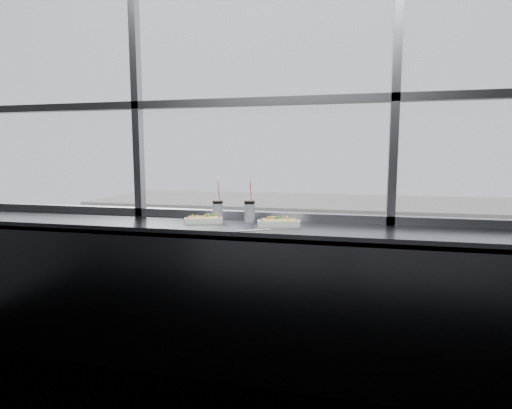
% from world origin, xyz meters
% --- Properties ---
extents(wall_back_lower, '(6.00, 0.00, 6.00)m').
position_xyz_m(wall_back_lower, '(0.00, 1.50, 0.55)').
color(wall_back_lower, black).
rests_on(wall_back_lower, ground).
extents(window_glass, '(6.00, 0.00, 6.00)m').
position_xyz_m(window_glass, '(0.00, 1.52, 2.30)').
color(window_glass, silver).
rests_on(window_glass, ground).
extents(window_mullions, '(6.00, 0.08, 2.40)m').
position_xyz_m(window_mullions, '(0.00, 1.50, 2.30)').
color(window_mullions, gray).
rests_on(window_mullions, ground).
extents(counter, '(6.00, 0.55, 0.06)m').
position_xyz_m(counter, '(0.00, 1.23, 1.07)').
color(counter, slate).
rests_on(counter, ground).
extents(counter_fascia, '(6.00, 0.04, 1.04)m').
position_xyz_m(counter_fascia, '(0.00, 0.97, 0.55)').
color(counter_fascia, slate).
rests_on(counter_fascia, ground).
extents(hotdog_tray_left, '(0.29, 0.18, 0.07)m').
position_xyz_m(hotdog_tray_left, '(-0.33, 1.21, 1.13)').
color(hotdog_tray_left, white).
rests_on(hotdog_tray_left, counter).
extents(hotdog_tray_right, '(0.31, 0.16, 0.07)m').
position_xyz_m(hotdog_tray_right, '(0.23, 1.21, 1.13)').
color(hotdog_tray_right, white).
rests_on(hotdog_tray_right, counter).
extents(soda_cup_left, '(0.08, 0.08, 0.31)m').
position_xyz_m(soda_cup_left, '(-0.27, 1.34, 1.19)').
color(soda_cup_left, white).
rests_on(soda_cup_left, counter).
extents(soda_cup_right, '(0.09, 0.09, 0.31)m').
position_xyz_m(soda_cup_right, '(-0.02, 1.36, 1.19)').
color(soda_cup_right, white).
rests_on(soda_cup_right, counter).
extents(loose_straw, '(0.22, 0.12, 0.01)m').
position_xyz_m(loose_straw, '(0.09, 1.01, 1.10)').
color(loose_straw, white).
rests_on(loose_straw, counter).
extents(wrapper, '(0.10, 0.07, 0.02)m').
position_xyz_m(wrapper, '(-0.44, 1.18, 1.11)').
color(wrapper, silver).
rests_on(wrapper, counter).
extents(plaza_ground, '(120.00, 120.00, 0.00)m').
position_xyz_m(plaza_ground, '(0.00, 45.00, -11.00)').
color(plaza_ground, gray).
rests_on(plaza_ground, ground).
extents(street_asphalt, '(80.00, 10.00, 0.06)m').
position_xyz_m(street_asphalt, '(0.00, 21.50, -10.97)').
color(street_asphalt, black).
rests_on(street_asphalt, plaza_ground).
extents(far_sidewalk, '(80.00, 6.00, 0.04)m').
position_xyz_m(far_sidewalk, '(0.00, 29.50, -10.98)').
color(far_sidewalk, gray).
rests_on(far_sidewalk, plaza_ground).
extents(far_building, '(50.00, 14.00, 8.00)m').
position_xyz_m(far_building, '(0.00, 39.50, -7.00)').
color(far_building, gray).
rests_on(far_building, plaza_ground).
extents(car_near_b, '(2.59, 6.15, 2.04)m').
position_xyz_m(car_near_b, '(-6.49, 17.50, -9.92)').
color(car_near_b, '#2B2626').
rests_on(car_near_b, street_asphalt).
extents(car_far_a, '(2.60, 6.09, 2.02)m').
position_xyz_m(car_far_a, '(-9.29, 25.50, -9.93)').
color(car_far_a, '#2F2F2F').
rests_on(car_far_a, street_asphalt).
extents(car_near_c, '(2.55, 6.04, 2.01)m').
position_xyz_m(car_near_c, '(1.47, 17.50, -9.94)').
color(car_near_c, brown).
rests_on(car_near_c, street_asphalt).
extents(car_far_b, '(2.56, 5.67, 1.86)m').
position_xyz_m(car_far_b, '(1.70, 25.50, -10.01)').
color(car_far_b, maroon).
rests_on(car_far_b, street_asphalt).
extents(pedestrian_c, '(0.67, 0.90, 2.02)m').
position_xyz_m(pedestrian_c, '(4.88, 28.42, -9.95)').
color(pedestrian_c, '#66605B').
rests_on(pedestrian_c, far_sidewalk).
extents(pedestrian_d, '(0.87, 0.65, 1.95)m').
position_xyz_m(pedestrian_d, '(10.37, 30.49, -9.98)').
color(pedestrian_d, '#66605B').
rests_on(pedestrian_d, far_sidewalk).
extents(tree_left, '(2.78, 2.78, 4.34)m').
position_xyz_m(tree_left, '(-8.02, 29.50, -8.05)').
color(tree_left, '#47382B').
rests_on(tree_left, far_sidewalk).
extents(tree_center, '(3.34, 3.34, 5.22)m').
position_xyz_m(tree_center, '(1.91, 29.50, -7.46)').
color(tree_center, '#47382B').
rests_on(tree_center, far_sidewalk).
extents(tree_right, '(3.29, 3.29, 5.15)m').
position_xyz_m(tree_right, '(9.70, 29.50, -7.51)').
color(tree_right, '#47382B').
rests_on(tree_right, far_sidewalk).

